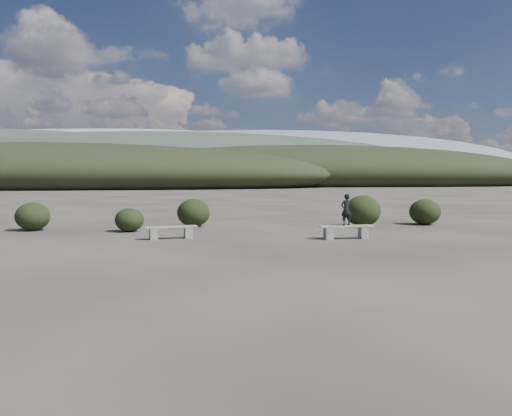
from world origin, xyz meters
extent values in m
plane|color=#2C2822|center=(0.00, 0.00, 0.00)|extent=(1200.00, 1200.00, 0.00)
cube|color=slate|center=(-3.38, 5.46, 0.19)|extent=(0.28, 0.36, 0.37)
cube|color=slate|center=(-2.28, 5.65, 0.19)|extent=(0.28, 0.36, 0.37)
cube|color=gray|center=(-2.83, 5.55, 0.40)|extent=(1.71, 0.62, 0.05)
cube|color=slate|center=(2.14, 4.58, 0.20)|extent=(0.25, 0.35, 0.39)
cube|color=slate|center=(3.32, 4.60, 0.20)|extent=(0.25, 0.35, 0.39)
cube|color=gray|center=(2.73, 4.59, 0.42)|extent=(1.77, 0.39, 0.05)
imported|color=black|center=(2.73, 4.59, 0.95)|extent=(0.42, 0.32, 1.02)
ellipsoid|color=black|center=(-4.34, 8.06, 0.43)|extent=(1.06, 1.06, 0.87)
ellipsoid|color=black|center=(-1.93, 9.55, 0.57)|extent=(1.32, 1.32, 1.14)
ellipsoid|color=black|center=(4.84, 8.50, 0.63)|extent=(1.45, 1.45, 1.27)
ellipsoid|color=black|center=(7.75, 8.85, 0.54)|extent=(1.29, 1.29, 1.08)
ellipsoid|color=black|center=(-7.95, 9.06, 0.53)|extent=(1.25, 1.25, 1.06)
ellipsoid|color=black|center=(-25.00, 90.00, 2.70)|extent=(110.00, 40.00, 12.00)
ellipsoid|color=black|center=(35.00, 110.00, 3.15)|extent=(120.00, 44.00, 14.00)
ellipsoid|color=#2E382E|center=(0.00, 160.00, 5.40)|extent=(190.00, 64.00, 24.00)
ellipsoid|color=slate|center=(70.00, 300.00, 9.90)|extent=(340.00, 110.00, 44.00)
ellipsoid|color=gray|center=(-30.00, 400.00, 12.60)|extent=(460.00, 140.00, 56.00)
camera|label=1|loc=(-2.78, -10.68, 1.96)|focal=35.00mm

